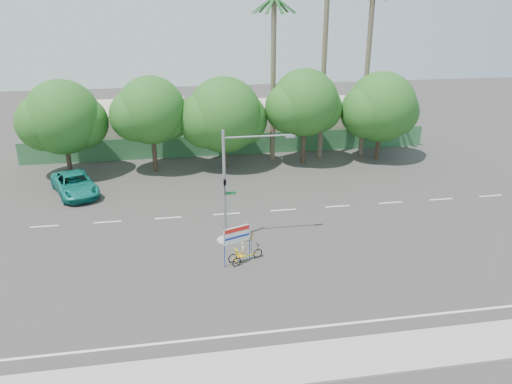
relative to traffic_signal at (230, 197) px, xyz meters
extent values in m
plane|color=#33302D|center=(2.20, -3.98, -2.92)|extent=(120.00, 120.00, 0.00)
cube|color=gray|center=(2.20, -11.48, -2.86)|extent=(50.00, 2.40, 0.12)
cube|color=#336B3D|center=(2.20, 17.52, -1.92)|extent=(38.00, 0.08, 2.00)
cube|color=#BFB098|center=(-7.80, 22.02, -0.92)|extent=(12.00, 8.00, 4.00)
cube|color=#BFB098|center=(10.20, 22.02, -1.12)|extent=(14.00, 8.00, 3.60)
cylinder|color=#473828|center=(-11.80, 14.02, -1.16)|extent=(0.40, 0.40, 3.52)
sphere|color=#1B5418|center=(-11.80, 14.02, 2.04)|extent=(6.00, 6.00, 6.00)
sphere|color=#1B5418|center=(-10.45, 14.32, 1.48)|extent=(4.32, 4.32, 4.32)
sphere|color=#1B5418|center=(-13.15, 13.77, 1.72)|extent=(4.56, 4.56, 4.56)
cylinder|color=#473828|center=(-4.80, 14.02, -1.05)|extent=(0.40, 0.40, 3.74)
sphere|color=#1B5418|center=(-4.80, 14.02, 2.35)|extent=(5.60, 5.60, 5.60)
sphere|color=#1B5418|center=(-3.54, 14.32, 1.76)|extent=(4.03, 4.03, 4.03)
sphere|color=#1B5418|center=(-6.06, 13.77, 2.01)|extent=(4.26, 4.26, 4.26)
cylinder|color=#473828|center=(1.20, 14.02, -1.27)|extent=(0.40, 0.40, 3.30)
sphere|color=#1B5418|center=(1.20, 14.02, 1.73)|extent=(6.40, 6.40, 6.40)
sphere|color=#1B5418|center=(2.64, 14.32, 1.21)|extent=(4.61, 4.61, 4.61)
sphere|color=#1B5418|center=(-0.24, 13.77, 1.43)|extent=(4.86, 4.86, 4.86)
cylinder|color=#473828|center=(8.20, 14.02, -0.98)|extent=(0.40, 0.40, 3.87)
sphere|color=#1B5418|center=(8.20, 14.02, 2.54)|extent=(5.80, 5.80, 5.80)
sphere|color=#1B5418|center=(9.50, 14.32, 1.92)|extent=(4.18, 4.18, 4.18)
sphere|color=#1B5418|center=(6.89, 13.77, 2.19)|extent=(4.41, 4.41, 4.41)
cylinder|color=#473828|center=(15.20, 14.02, -1.20)|extent=(0.40, 0.40, 3.43)
sphere|color=#1B5418|center=(15.20, 14.02, 1.92)|extent=(6.20, 6.20, 6.20)
sphere|color=#1B5418|center=(16.59, 14.32, 1.37)|extent=(4.46, 4.46, 4.46)
sphere|color=#1B5418|center=(13.80, 13.77, 1.61)|extent=(4.71, 4.71, 4.71)
cylinder|color=#70604C|center=(10.20, 15.52, 5.58)|extent=(0.44, 0.44, 17.00)
cylinder|color=#70604C|center=(14.20, 15.52, 4.58)|extent=(0.44, 0.44, 15.00)
cylinder|color=#70604C|center=(5.70, 15.52, 4.08)|extent=(0.44, 0.44, 14.00)
cube|color=#1C4C21|center=(6.64, 15.52, 10.42)|extent=(1.91, 0.28, 1.36)
cube|color=#1C4C21|center=(6.42, 16.12, 10.42)|extent=(1.65, 1.44, 1.36)
cube|color=#1C4C21|center=(5.86, 16.44, 10.42)|extent=(0.61, 1.93, 1.36)
cube|color=#1C4C21|center=(5.23, 16.33, 10.42)|extent=(1.20, 1.80, 1.36)
cube|color=#1C4C21|center=(4.81, 15.84, 10.42)|extent=(1.89, 0.92, 1.36)
cube|color=#1C4C21|center=(4.81, 15.19, 10.42)|extent=(1.89, 0.92, 1.36)
cube|color=#1C4C21|center=(5.23, 14.70, 10.42)|extent=(1.20, 1.80, 1.36)
cube|color=#1C4C21|center=(5.86, 14.59, 10.42)|extent=(0.61, 1.93, 1.36)
cube|color=#1C4C21|center=(6.42, 14.91, 10.42)|extent=(1.65, 1.44, 1.36)
cylinder|color=gray|center=(-0.30, 0.02, -2.87)|extent=(1.10, 1.10, 0.10)
cylinder|color=gray|center=(-0.30, 0.02, 0.58)|extent=(0.18, 0.18, 7.00)
cylinder|color=gray|center=(1.70, 0.02, 3.63)|extent=(4.00, 0.10, 0.10)
cube|color=gray|center=(3.60, 0.02, 3.53)|extent=(0.55, 0.20, 0.12)
imported|color=black|center=(-0.30, -0.20, 0.68)|extent=(0.16, 0.20, 1.00)
cube|color=#14662D|center=(0.05, 0.02, 0.23)|extent=(0.70, 0.04, 0.18)
torus|color=black|center=(1.28, -2.39, -2.65)|extent=(0.58, 0.28, 0.60)
torus|color=black|center=(-0.21, -2.69, -2.67)|extent=(0.55, 0.26, 0.56)
torus|color=black|center=(-0.04, -3.15, -2.67)|extent=(0.55, 0.26, 0.56)
cube|color=yellow|center=(0.58, -2.65, -2.60)|extent=(1.42, 0.58, 0.05)
cube|color=yellow|center=(-0.12, -2.92, -2.65)|extent=(0.24, 0.51, 0.04)
cube|color=yellow|center=(0.25, -2.78, -2.48)|extent=(0.54, 0.50, 0.05)
cube|color=yellow|center=(0.02, -2.86, -2.23)|extent=(0.32, 0.42, 0.48)
cylinder|color=black|center=(1.28, -2.39, -2.30)|extent=(0.03, 0.03, 0.49)
cube|color=black|center=(1.28, -2.39, -2.06)|extent=(0.17, 0.38, 0.04)
imported|color=#CCB284|center=(0.37, -2.73, -2.14)|extent=(0.34, 0.41, 0.95)
cylinder|color=#1632A8|center=(-0.70, -3.13, -1.73)|extent=(0.06, 0.06, 2.38)
cylinder|color=#1632A8|center=(0.78, -2.57, -1.73)|extent=(0.06, 0.06, 2.38)
cube|color=white|center=(0.04, -2.85, -1.11)|extent=(1.58, 0.63, 0.97)
cube|color=red|center=(0.05, -2.88, -0.80)|extent=(1.41, 0.54, 0.23)
cube|color=#1632A8|center=(0.05, -2.88, -1.24)|extent=(1.41, 0.54, 0.12)
cylinder|color=black|center=(0.91, -2.53, -1.99)|extent=(0.02, 0.02, 1.85)
cube|color=red|center=(0.62, -2.64, -1.42)|extent=(0.74, 0.29, 0.58)
imported|color=#107669|center=(-10.69, 9.60, -2.13)|extent=(4.59, 6.28, 1.59)
camera|label=1|loc=(-3.01, -27.34, 11.24)|focal=35.00mm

